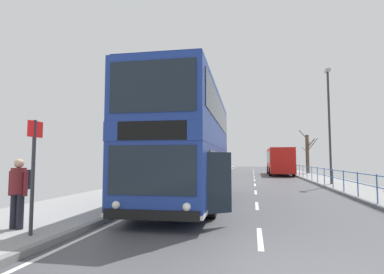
# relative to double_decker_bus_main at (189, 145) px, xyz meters

# --- Properties ---
(double_decker_bus_main) EXTENTS (3.46, 10.51, 4.54)m
(double_decker_bus_main) POSITION_rel_double_decker_bus_main_xyz_m (0.00, 0.00, 0.00)
(double_decker_bus_main) COLOR navy
(double_decker_bus_main) RESTS_ON ground
(background_bus_far_lane) EXTENTS (2.71, 9.60, 3.00)m
(background_bus_far_lane) POSITION_rel_double_decker_bus_main_xyz_m (5.59, 23.59, -0.73)
(background_bus_far_lane) COLOR red
(background_bus_far_lane) RESTS_ON ground
(pedestrian_railing_far_kerb) EXTENTS (0.05, 27.48, 1.08)m
(pedestrian_railing_far_kerb) POSITION_rel_double_decker_bus_main_xyz_m (7.15, 7.82, -1.50)
(pedestrian_railing_far_kerb) COLOR #386BA8
(pedestrian_railing_far_kerb) RESTS_ON ground
(pedestrian_with_backpack) EXTENTS (0.55, 0.54, 1.66)m
(pedestrian_with_backpack) POSITION_rel_double_decker_bus_main_xyz_m (-2.94, -5.81, -1.27)
(pedestrian_with_backpack) COLOR black
(pedestrian_with_backpack) RESTS_ON ground
(bus_stop_sign_near) EXTENTS (0.08, 0.44, 2.52)m
(bus_stop_sign_near) POSITION_rel_double_decker_bus_main_xyz_m (-2.19, -6.28, -0.68)
(bus_stop_sign_near) COLOR #2D2D33
(bus_stop_sign_near) RESTS_ON ground
(street_lamp_far_side) EXTENTS (0.28, 0.60, 7.83)m
(street_lamp_far_side) POSITION_rel_double_decker_bus_main_xyz_m (7.70, 9.42, 2.29)
(street_lamp_far_side) COLOR #38383D
(street_lamp_far_side) RESTS_ON ground
(bare_tree_far_00) EXTENTS (1.98, 2.41, 5.26)m
(bare_tree_far_00) POSITION_rel_double_decker_bus_main_xyz_m (9.06, 25.84, 0.18)
(bare_tree_far_00) COLOR brown
(bare_tree_far_00) RESTS_ON ground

